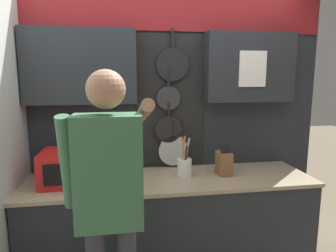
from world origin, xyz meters
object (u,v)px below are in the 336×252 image
at_px(utensil_crock, 184,166).
at_px(microwave, 73,167).
at_px(person, 109,193).
at_px(knife_block, 224,163).

bearing_deg(utensil_crock, microwave, -179.92).
relative_size(microwave, person, 0.27).
height_order(utensil_crock, person, person).
xyz_separation_m(microwave, utensil_crock, (0.91, 0.00, -0.04)).
xyz_separation_m(knife_block, utensil_crock, (-0.35, 0.00, -0.01)).
bearing_deg(microwave, utensil_crock, 0.08).
xyz_separation_m(microwave, knife_block, (1.25, 0.00, -0.03)).
bearing_deg(microwave, knife_block, 0.02).
distance_m(microwave, utensil_crock, 0.91).
bearing_deg(utensil_crock, knife_block, -0.14).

